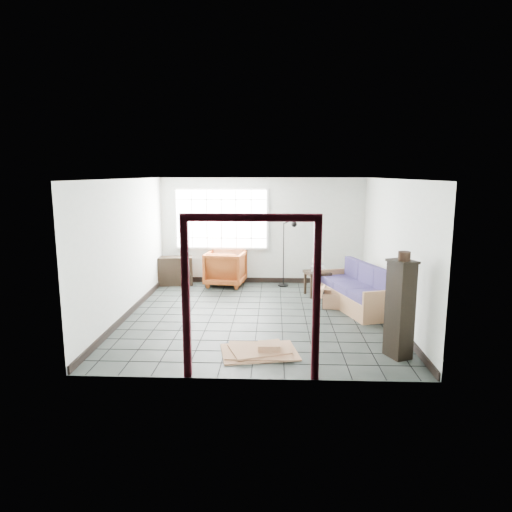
{
  "coord_description": "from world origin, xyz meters",
  "views": [
    {
      "loc": [
        0.3,
        -8.42,
        2.69
      ],
      "look_at": [
        -0.05,
        0.3,
        1.11
      ],
      "focal_mm": 32.0,
      "sensor_mm": 36.0,
      "label": 1
    }
  ],
  "objects_px": {
    "side_table": "(317,276)",
    "tall_shelf": "(400,308)",
    "armchair": "(226,267)",
    "futon_sofa": "(359,292)"
  },
  "relations": [
    {
      "from": "futon_sofa",
      "to": "tall_shelf",
      "type": "height_order",
      "value": "tall_shelf"
    },
    {
      "from": "futon_sofa",
      "to": "side_table",
      "type": "distance_m",
      "value": 1.2
    },
    {
      "from": "side_table",
      "to": "armchair",
      "type": "bearing_deg",
      "value": 157.7
    },
    {
      "from": "futon_sofa",
      "to": "side_table",
      "type": "xyz_separation_m",
      "value": [
        -0.77,
        0.92,
        0.13
      ]
    },
    {
      "from": "armchair",
      "to": "side_table",
      "type": "bearing_deg",
      "value": 165.79
    },
    {
      "from": "side_table",
      "to": "tall_shelf",
      "type": "xyz_separation_m",
      "value": [
        0.89,
        -3.43,
        0.29
      ]
    },
    {
      "from": "armchair",
      "to": "tall_shelf",
      "type": "xyz_separation_m",
      "value": [
        3.03,
        -4.3,
        0.28
      ]
    },
    {
      "from": "futon_sofa",
      "to": "tall_shelf",
      "type": "distance_m",
      "value": 2.55
    },
    {
      "from": "tall_shelf",
      "to": "futon_sofa",
      "type": "bearing_deg",
      "value": 68.42
    },
    {
      "from": "tall_shelf",
      "to": "side_table",
      "type": "bearing_deg",
      "value": 80.11
    }
  ]
}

